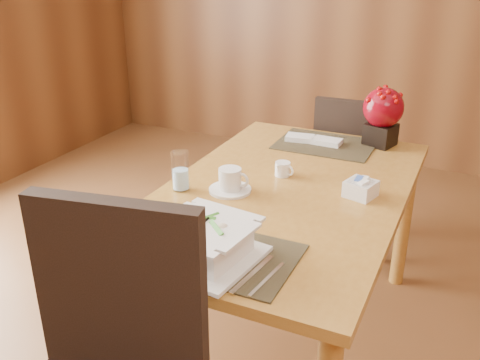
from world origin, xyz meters
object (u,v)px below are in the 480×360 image
at_px(dining_table, 284,210).
at_px(far_chair, 353,167).
at_px(coffee_cup, 230,182).
at_px(berry_decor, 383,113).
at_px(bread_plate, 102,245).
at_px(water_glass, 180,171).
at_px(soup_setting, 205,242).
at_px(creamer_jug, 283,169).
at_px(sugar_caddy, 361,189).

bearing_deg(dining_table, far_chair, 85.98).
relative_size(coffee_cup, berry_decor, 0.59).
bearing_deg(coffee_cup, bread_plate, -108.52).
xyz_separation_m(dining_table, water_glass, (-0.36, -0.18, 0.17)).
distance_m(water_glass, berry_decor, 1.03).
relative_size(coffee_cup, water_glass, 1.06).
bearing_deg(dining_table, coffee_cup, -148.29).
height_order(soup_setting, creamer_jug, soup_setting).
distance_m(dining_table, berry_decor, 0.74).
xyz_separation_m(coffee_cup, far_chair, (0.25, 1.03, -0.28)).
distance_m(dining_table, water_glass, 0.44).
relative_size(dining_table, sugar_caddy, 14.52).
distance_m(coffee_cup, creamer_jug, 0.26).
bearing_deg(dining_table, berry_decor, 70.47).
relative_size(dining_table, coffee_cup, 9.09).
relative_size(berry_decor, bread_plate, 1.78).
distance_m(berry_decor, far_chair, 0.50).
distance_m(berry_decor, bread_plate, 1.46).
bearing_deg(bread_plate, berry_decor, 65.50).
bearing_deg(coffee_cup, creamer_jug, 60.46).
distance_m(coffee_cup, water_glass, 0.20).
xyz_separation_m(sugar_caddy, far_chair, (-0.22, 0.87, -0.27)).
bearing_deg(berry_decor, soup_setting, -102.19).
bearing_deg(creamer_jug, soup_setting, -69.82).
height_order(coffee_cup, far_chair, far_chair).
distance_m(coffee_cup, sugar_caddy, 0.50).
bearing_deg(coffee_cup, sugar_caddy, 19.40).
xyz_separation_m(dining_table, sugar_caddy, (0.28, 0.05, 0.13)).
distance_m(soup_setting, creamer_jug, 0.71).
relative_size(sugar_caddy, berry_decor, 0.37).
distance_m(soup_setting, far_chair, 1.54).
relative_size(dining_table, far_chair, 1.65).
height_order(dining_table, berry_decor, berry_decor).
bearing_deg(soup_setting, sugar_caddy, 70.99).
xyz_separation_m(dining_table, creamer_jug, (-0.05, 0.11, 0.13)).
distance_m(sugar_caddy, bread_plate, 0.96).
height_order(water_glass, bread_plate, water_glass).
height_order(soup_setting, far_chair, far_chair).
height_order(dining_table, coffee_cup, coffee_cup).
bearing_deg(creamer_jug, sugar_caddy, 7.97).
distance_m(dining_table, far_chair, 0.93).
bearing_deg(bread_plate, soup_setting, 11.86).
xyz_separation_m(soup_setting, water_glass, (-0.33, 0.41, 0.02)).
relative_size(soup_setting, creamer_jug, 4.13).
height_order(sugar_caddy, berry_decor, berry_decor).
xyz_separation_m(soup_setting, sugar_caddy, (0.32, 0.64, -0.03)).
bearing_deg(water_glass, berry_decor, 54.57).
relative_size(coffee_cup, sugar_caddy, 1.60).
height_order(dining_table, water_glass, water_glass).
height_order(water_glass, berry_decor, berry_decor).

